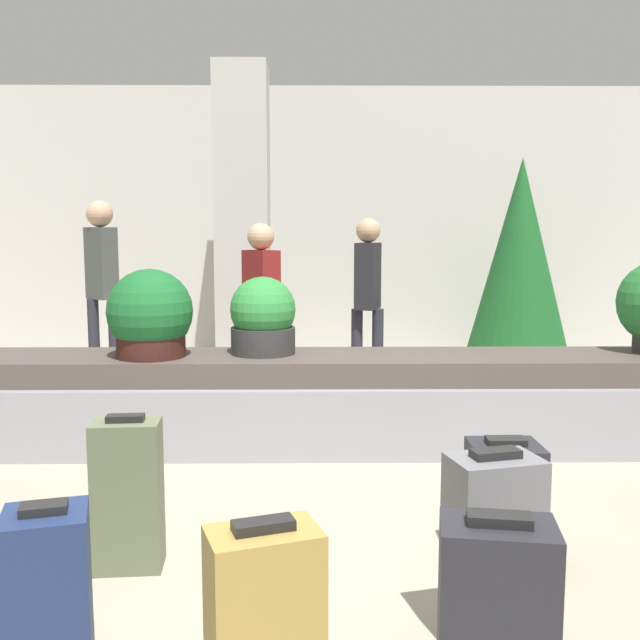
% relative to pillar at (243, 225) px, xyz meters
% --- Properties ---
extents(ground_plane, '(18.00, 18.00, 0.00)m').
position_rel_pillar_xyz_m(ground_plane, '(0.77, -4.14, -1.60)').
color(ground_plane, '#9E937F').
extents(back_wall, '(18.00, 0.06, 3.20)m').
position_rel_pillar_xyz_m(back_wall, '(0.77, 1.09, 0.00)').
color(back_wall, beige).
rests_on(back_wall, ground_plane).
extents(carousel, '(7.45, 0.88, 0.65)m').
position_rel_pillar_xyz_m(carousel, '(0.77, -2.39, -1.29)').
color(carousel, gray).
rests_on(carousel, ground_plane).
extents(pillar, '(0.54, 0.54, 3.20)m').
position_rel_pillar_xyz_m(pillar, '(0.00, 0.00, 0.00)').
color(pillar, beige).
rests_on(pillar, ground_plane).
extents(suitcase_1, '(0.31, 0.22, 0.71)m').
position_rel_pillar_xyz_m(suitcase_1, '(-0.12, -4.29, -1.26)').
color(suitcase_1, '#5B6647').
rests_on(suitcase_1, ground_plane).
extents(suitcase_2, '(0.32, 0.31, 0.65)m').
position_rel_pillar_xyz_m(suitcase_2, '(-0.15, -5.18, -1.29)').
color(suitcase_2, navy).
rests_on(suitcase_2, ground_plane).
extents(suitcase_3, '(0.32, 0.28, 0.60)m').
position_rel_pillar_xyz_m(suitcase_3, '(1.58, -4.29, -1.31)').
color(suitcase_3, '#232328').
rests_on(suitcase_3, ground_plane).
extents(suitcase_4, '(0.36, 0.29, 0.75)m').
position_rel_pillar_xyz_m(suitcase_4, '(1.37, -4.93, -1.24)').
color(suitcase_4, slate).
rests_on(suitcase_4, ground_plane).
extents(potted_plant_0, '(0.47, 0.47, 0.55)m').
position_rel_pillar_xyz_m(potted_plant_0, '(0.36, -2.33, -0.69)').
color(potted_plant_0, '#2D2D2D').
rests_on(potted_plant_0, carousel).
extents(potted_plant_1, '(0.59, 0.59, 0.62)m').
position_rel_pillar_xyz_m(potted_plant_1, '(-0.42, -2.45, -0.66)').
color(potted_plant_1, '#381914').
rests_on(potted_plant_1, carousel).
extents(traveler_0, '(0.36, 0.35, 1.83)m').
position_rel_pillar_xyz_m(traveler_0, '(-1.34, -0.43, -0.49)').
color(traveler_0, '#282833').
rests_on(traveler_0, ground_plane).
extents(traveler_1, '(0.31, 0.36, 1.65)m').
position_rel_pillar_xyz_m(traveler_1, '(1.24, -0.63, -0.61)').
color(traveler_1, '#282833').
rests_on(traveler_1, ground_plane).
extents(traveler_2, '(0.34, 0.36, 1.60)m').
position_rel_pillar_xyz_m(traveler_2, '(0.29, -1.46, -0.66)').
color(traveler_2, '#282833').
rests_on(traveler_2, ground_plane).
extents(decorated_tree, '(1.09, 1.09, 2.27)m').
position_rel_pillar_xyz_m(decorated_tree, '(2.84, -0.07, -0.37)').
color(decorated_tree, '#4C331E').
rests_on(decorated_tree, ground_plane).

